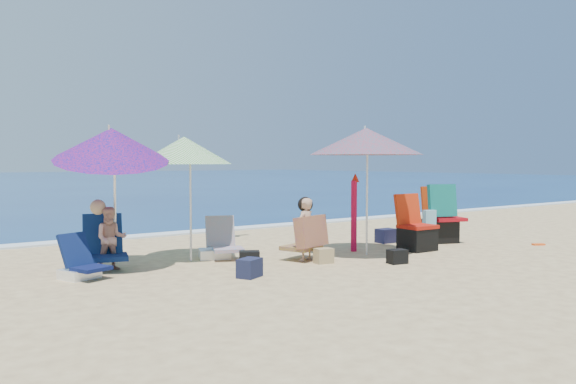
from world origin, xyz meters
TOP-DOWN VIEW (x-y plane):
  - ground at (0.00, 0.00)m, footprint 120.00×120.00m
  - foam at (0.00, 5.10)m, footprint 120.00×0.50m
  - umbrella_turquoise at (1.01, 0.56)m, footprint 2.17×2.17m
  - umbrella_striped at (-1.69, 1.91)m, footprint 1.92×1.92m
  - umbrella_blue at (-2.96, 1.67)m, footprint 2.10×2.14m
  - furled_umbrella at (1.15, 0.99)m, footprint 0.17×0.16m
  - chair_navy at (-3.51, 1.40)m, footprint 0.65×0.73m
  - chair_rainbow at (-1.17, 1.75)m, footprint 0.74×0.88m
  - camp_chair_left at (2.13, 0.43)m, footprint 0.59×0.61m
  - camp_chair_right at (3.29, 0.85)m, footprint 1.07×0.88m
  - person_center at (-0.12, 0.73)m, footprint 0.81×0.69m
  - person_left at (-2.98, 1.80)m, footprint 0.70×0.88m
  - bag_navy_a at (-1.61, 0.12)m, footprint 0.41×0.37m
  - bag_black_a at (-1.12, 0.87)m, footprint 0.38×0.35m
  - bag_tan at (-0.06, 0.37)m, footprint 0.30×0.24m
  - bag_navy_b at (2.41, 1.44)m, footprint 0.38×0.29m
  - bag_black_b at (0.84, -0.34)m, footprint 0.32×0.25m
  - orange_item at (4.50, -0.53)m, footprint 0.26×0.19m

SIDE VIEW (x-z plane):
  - ground at x=0.00m, z-range 0.00..0.00m
  - orange_item at x=4.50m, z-range 0.00..0.03m
  - foam at x=0.00m, z-range 0.00..0.04m
  - bag_black_b at x=0.84m, z-range 0.00..0.22m
  - bag_black_a at x=-1.12m, z-range 0.00..0.23m
  - bag_tan at x=-0.06m, z-range 0.00..0.23m
  - bag_navy_a at x=-1.61m, z-range 0.00..0.26m
  - bag_navy_b at x=2.41m, z-range 0.00..0.27m
  - chair_navy at x=-3.51m, z-range -0.14..0.47m
  - chair_rainbow at x=-1.17m, z-range -0.16..0.53m
  - camp_chair_left at x=2.13m, z-range -0.20..0.81m
  - camp_chair_right at x=3.29m, z-range -0.16..1.00m
  - person_left at x=-2.98m, z-range -0.05..0.99m
  - person_center at x=-0.12m, z-range -0.02..1.01m
  - furled_umbrella at x=1.15m, z-range 0.07..1.46m
  - umbrella_striped at x=-1.69m, z-range 0.76..2.79m
  - umbrella_blue at x=-2.96m, z-range 0.72..2.97m
  - umbrella_turquoise at x=1.01m, z-range 0.83..3.03m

